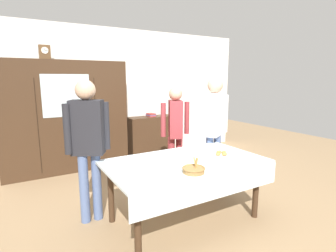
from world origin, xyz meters
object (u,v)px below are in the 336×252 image
(wall_cabinet, at_px, (66,117))
(person_behind_table_left, at_px, (175,126))
(bread_basket, at_px, (194,169))
(book_stack, at_px, (151,115))
(tea_cup_far_left, at_px, (180,156))
(person_beside_shelf, at_px, (88,137))
(spoon_far_right, at_px, (220,161))
(dining_table, at_px, (187,169))
(tea_cup_front_edge, at_px, (129,160))
(spoon_mid_right, at_px, (211,168))
(pastry_plate, at_px, (221,154))
(mantel_clock, at_px, (45,52))
(bookshelf_low, at_px, (151,136))
(tea_cup_mid_right, at_px, (165,166))
(person_by_cabinet, at_px, (214,122))

(wall_cabinet, relative_size, person_behind_table_left, 1.39)
(bread_basket, bearing_deg, book_stack, 71.46)
(book_stack, distance_m, tea_cup_far_left, 2.67)
(bread_basket, bearing_deg, tea_cup_far_left, 74.10)
(book_stack, xyz_separation_m, person_beside_shelf, (-1.84, -2.06, 0.11))
(spoon_far_right, bearing_deg, dining_table, 149.51)
(person_beside_shelf, bearing_deg, tea_cup_front_edge, -34.89)
(spoon_far_right, relative_size, spoon_mid_right, 1.00)
(book_stack, relative_size, pastry_plate, 0.82)
(mantel_clock, bearing_deg, pastry_plate, -57.33)
(tea_cup_far_left, xyz_separation_m, pastry_plate, (0.52, -0.14, -0.01))
(wall_cabinet, bearing_deg, tea_cup_front_edge, -82.39)
(bookshelf_low, xyz_separation_m, book_stack, (-0.00, 0.00, 0.48))
(book_stack, height_order, spoon_mid_right, book_stack)
(tea_cup_mid_right, height_order, tea_cup_far_left, same)
(tea_cup_front_edge, height_order, person_behind_table_left, person_behind_table_left)
(mantel_clock, relative_size, tea_cup_mid_right, 1.85)
(dining_table, relative_size, tea_cup_front_edge, 14.27)
(person_by_cabinet, bearing_deg, person_beside_shelf, -179.52)
(dining_table, height_order, wall_cabinet, wall_cabinet)
(spoon_far_right, bearing_deg, person_by_cabinet, 54.57)
(bookshelf_low, relative_size, book_stack, 4.41)
(book_stack, distance_m, pastry_plate, 2.69)
(spoon_mid_right, xyz_separation_m, person_behind_table_left, (0.42, 1.41, 0.20))
(spoon_far_right, xyz_separation_m, person_beside_shelf, (-1.32, 0.78, 0.28))
(pastry_plate, height_order, spoon_far_right, pastry_plate)
(mantel_clock, height_order, person_by_cabinet, mantel_clock)
(person_beside_shelf, bearing_deg, tea_cup_mid_right, -45.71)
(dining_table, distance_m, spoon_far_right, 0.40)
(bread_basket, bearing_deg, person_behind_table_left, 65.21)
(tea_cup_mid_right, bearing_deg, dining_table, 13.88)
(bookshelf_low, relative_size, pastry_plate, 3.62)
(bookshelf_low, bearing_deg, spoon_mid_right, -104.37)
(spoon_mid_right, bearing_deg, dining_table, 104.72)
(tea_cup_mid_right, relative_size, spoon_far_right, 1.09)
(pastry_plate, bearing_deg, tea_cup_front_edge, 163.26)
(mantel_clock, distance_m, pastry_plate, 3.39)
(tea_cup_far_left, height_order, tea_cup_front_edge, same)
(tea_cup_mid_right, xyz_separation_m, pastry_plate, (0.84, 0.06, -0.01))
(pastry_plate, bearing_deg, book_stack, 82.64)
(mantel_clock, height_order, spoon_mid_right, mantel_clock)
(person_beside_shelf, bearing_deg, person_behind_table_left, 18.32)
(bookshelf_low, xyz_separation_m, person_behind_table_left, (-0.34, -1.56, 0.51))
(tea_cup_mid_right, distance_m, person_beside_shelf, 0.96)
(dining_table, relative_size, book_stack, 8.06)
(spoon_mid_right, xyz_separation_m, person_beside_shelf, (-1.07, 0.92, 0.28))
(bookshelf_low, distance_m, person_beside_shelf, 2.82)
(dining_table, bearing_deg, tea_cup_front_edge, 152.37)
(book_stack, distance_m, spoon_mid_right, 3.08)
(mantel_clock, xyz_separation_m, spoon_far_right, (1.50, -2.79, -1.38))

